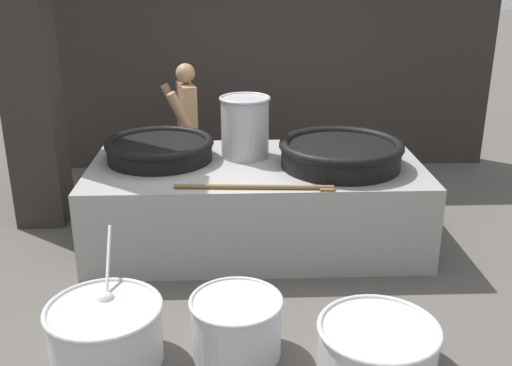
# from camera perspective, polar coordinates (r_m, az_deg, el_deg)

# --- Properties ---
(ground_plane) EXTENTS (60.00, 60.00, 0.00)m
(ground_plane) POSITION_cam_1_polar(r_m,az_deg,el_deg) (6.00, 0.00, -5.42)
(ground_plane) COLOR #56514C
(back_wall) EXTENTS (6.36, 0.24, 3.81)m
(back_wall) POSITION_cam_1_polar(r_m,az_deg,el_deg) (7.86, -0.73, 15.20)
(back_wall) COLOR #2D2826
(back_wall) RESTS_ON ground_plane
(support_pillar) EXTENTS (0.49, 0.49, 3.81)m
(support_pillar) POSITION_cam_1_polar(r_m,az_deg,el_deg) (6.36, -21.22, 12.66)
(support_pillar) COLOR #2D2826
(support_pillar) RESTS_ON ground_plane
(hearth_platform) EXTENTS (3.14, 1.58, 0.81)m
(hearth_platform) POSITION_cam_1_polar(r_m,az_deg,el_deg) (5.83, 0.00, -1.86)
(hearth_platform) COLOR gray
(hearth_platform) RESTS_ON ground_plane
(giant_wok_near) EXTENTS (1.04, 1.04, 0.21)m
(giant_wok_near) POSITION_cam_1_polar(r_m,az_deg,el_deg) (5.84, -9.16, 3.28)
(giant_wok_near) COLOR black
(giant_wok_near) RESTS_ON hearth_platform
(giant_wok_far) EXTENTS (1.16, 1.16, 0.25)m
(giant_wok_far) POSITION_cam_1_polar(r_m,az_deg,el_deg) (5.63, 8.08, 2.90)
(giant_wok_far) COLOR black
(giant_wok_far) RESTS_ON hearth_platform
(stock_pot) EXTENTS (0.49, 0.49, 0.60)m
(stock_pot) POSITION_cam_1_polar(r_m,az_deg,el_deg) (5.81, -1.05, 5.45)
(stock_pot) COLOR #9E9EA3
(stock_pot) RESTS_ON hearth_platform
(stirring_paddle) EXTENTS (1.35, 0.15, 0.04)m
(stirring_paddle) POSITION_cam_1_polar(r_m,az_deg,el_deg) (5.03, 0.49, -0.38)
(stirring_paddle) COLOR brown
(stirring_paddle) RESTS_ON hearth_platform
(cook) EXTENTS (0.45, 0.62, 1.56)m
(cook) POSITION_cam_1_polar(r_m,az_deg,el_deg) (6.87, -6.60, 5.34)
(cook) COLOR #9E7551
(cook) RESTS_ON ground_plane
(prep_bowl_vegetables) EXTENTS (0.81, 1.05, 0.75)m
(prep_bowl_vegetables) POSITION_cam_1_polar(r_m,az_deg,el_deg) (4.34, -14.13, -13.45)
(prep_bowl_vegetables) COLOR silver
(prep_bowl_vegetables) RESTS_ON ground_plane
(prep_bowl_meat) EXTENTS (0.84, 0.84, 0.32)m
(prep_bowl_meat) POSITION_cam_1_polar(r_m,az_deg,el_deg) (4.27, 11.53, -14.77)
(prep_bowl_meat) COLOR silver
(prep_bowl_meat) RESTS_ON ground_plane
(prep_bowl_extra) EXTENTS (0.66, 0.66, 0.43)m
(prep_bowl_extra) POSITION_cam_1_polar(r_m,az_deg,el_deg) (4.29, -1.88, -13.23)
(prep_bowl_extra) COLOR silver
(prep_bowl_extra) RESTS_ON ground_plane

